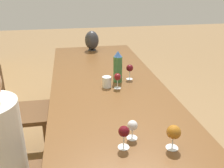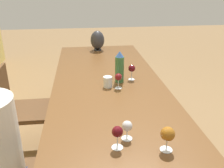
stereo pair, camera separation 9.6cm
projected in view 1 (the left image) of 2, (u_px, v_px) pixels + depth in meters
name	position (u px, v px, depth m)	size (l,w,h in m)	color
ground_plane	(109.00, 158.00, 2.45)	(14.00, 14.00, 0.00)	olive
dining_table	(109.00, 94.00, 2.18)	(2.86, 0.99, 0.76)	brown
water_bottle	(118.00, 67.00, 2.23)	(0.08, 0.08, 0.29)	#336638
water_tumbler	(107.00, 82.00, 2.15)	(0.08, 0.08, 0.09)	silver
vase	(92.00, 40.00, 3.22)	(0.18, 0.18, 0.25)	#2D2D33
wine_glass_0	(124.00, 132.00, 1.36)	(0.07, 0.07, 0.14)	silver
wine_glass_1	(132.00, 126.00, 1.44)	(0.06, 0.06, 0.12)	silver
wine_glass_2	(117.00, 77.00, 2.11)	(0.06, 0.06, 0.14)	silver
wine_glass_5	(130.00, 69.00, 2.30)	(0.07, 0.07, 0.14)	silver
wine_glass_6	(174.00, 133.00, 1.35)	(0.08, 0.08, 0.14)	silver
chair_far	(17.00, 110.00, 2.32)	(0.44, 0.44, 0.89)	brown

